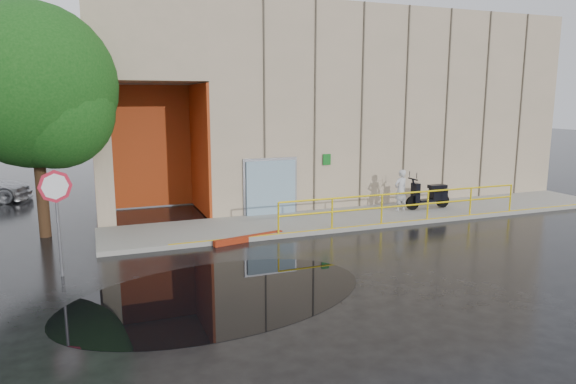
% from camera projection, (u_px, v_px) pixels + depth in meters
% --- Properties ---
extents(ground, '(120.00, 120.00, 0.00)m').
position_uv_depth(ground, '(336.00, 265.00, 13.76)').
color(ground, black).
rests_on(ground, ground).
extents(sidewalk, '(20.00, 3.00, 0.15)m').
position_uv_depth(sidewalk, '(378.00, 215.00, 19.29)').
color(sidewalk, gray).
rests_on(sidewalk, ground).
extents(building, '(20.00, 10.17, 8.00)m').
position_uv_depth(building, '(331.00, 103.00, 24.90)').
color(building, tan).
rests_on(building, ground).
extents(guardrail, '(9.56, 0.06, 1.03)m').
position_uv_depth(guardrail, '(405.00, 206.00, 18.03)').
color(guardrail, yellow).
rests_on(guardrail, sidewalk).
extents(person, '(0.64, 0.48, 1.59)m').
position_uv_depth(person, '(401.00, 190.00, 19.66)').
color(person, silver).
rests_on(person, sidewalk).
extents(scooter, '(1.94, 0.66, 1.49)m').
position_uv_depth(scooter, '(429.00, 187.00, 19.99)').
color(scooter, black).
rests_on(scooter, sidewalk).
extents(stop_sign, '(0.78, 0.29, 2.70)m').
position_uv_depth(stop_sign, '(56.00, 200.00, 12.53)').
color(stop_sign, slate).
rests_on(stop_sign, ground).
extents(red_curb, '(2.38, 0.69, 0.18)m').
position_uv_depth(red_curb, '(249.00, 238.00, 16.07)').
color(red_curb, maroon).
rests_on(red_curb, ground).
extents(puddle, '(7.88, 5.68, 0.01)m').
position_uv_depth(puddle, '(218.00, 295.00, 11.64)').
color(puddle, black).
rests_on(puddle, ground).
extents(tree_near, '(5.07, 5.07, 7.33)m').
position_uv_depth(tree_near, '(38.00, 92.00, 15.74)').
color(tree_near, '#311C10').
rests_on(tree_near, ground).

